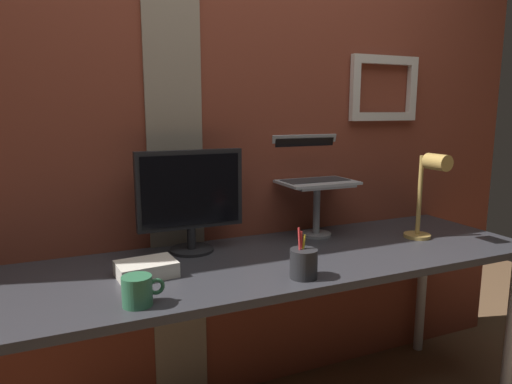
{
  "coord_description": "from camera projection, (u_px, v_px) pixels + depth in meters",
  "views": [
    {
      "loc": [
        -0.67,
        -1.45,
        1.34
      ],
      "look_at": [
        0.06,
        0.2,
        1.02
      ],
      "focal_mm": 32.14,
      "sensor_mm": 36.0,
      "label": 1
    }
  ],
  "objects": [
    {
      "name": "laptop",
      "position": [
        310.0,
        169.0,
        2.13
      ],
      "size": [
        0.34,
        0.28,
        0.22
      ],
      "color": "#ADB2B7",
      "rests_on": "laptop_stand"
    },
    {
      "name": "coffee_mug",
      "position": [
        138.0,
        291.0,
        1.36
      ],
      "size": [
        0.13,
        0.09,
        0.09
      ],
      "color": "#33724C",
      "rests_on": "desk"
    },
    {
      "name": "desk_lamp",
      "position": [
        429.0,
        187.0,
        2.0
      ],
      "size": [
        0.12,
        0.2,
        0.39
      ],
      "color": "tan",
      "rests_on": "desk"
    },
    {
      "name": "paper_clutter_stack",
      "position": [
        146.0,
        269.0,
        1.6
      ],
      "size": [
        0.21,
        0.16,
        0.05
      ],
      "primitive_type": "cube",
      "rotation": [
        0.0,
        0.0,
        0.09
      ],
      "color": "silver",
      "rests_on": "desk"
    },
    {
      "name": "laptop_stand",
      "position": [
        317.0,
        201.0,
        2.1
      ],
      "size": [
        0.28,
        0.22,
        0.24
      ],
      "color": "gray",
      "rests_on": "desk"
    },
    {
      "name": "desk",
      "position": [
        266.0,
        275.0,
        1.8
      ],
      "size": [
        2.29,
        0.67,
        0.77
      ],
      "color": "#333338",
      "rests_on": "ground_plane"
    },
    {
      "name": "brick_wall_back",
      "position": [
        217.0,
        130.0,
        2.04
      ],
      "size": [
        3.37,
        0.16,
        2.51
      ],
      "color": "brown",
      "rests_on": "ground_plane"
    },
    {
      "name": "pen_cup",
      "position": [
        304.0,
        263.0,
        1.58
      ],
      "size": [
        0.1,
        0.1,
        0.18
      ],
      "color": "#262628",
      "rests_on": "desk"
    },
    {
      "name": "monitor",
      "position": [
        190.0,
        194.0,
        1.85
      ],
      "size": [
        0.44,
        0.18,
        0.42
      ],
      "color": "black",
      "rests_on": "desk"
    }
  ]
}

